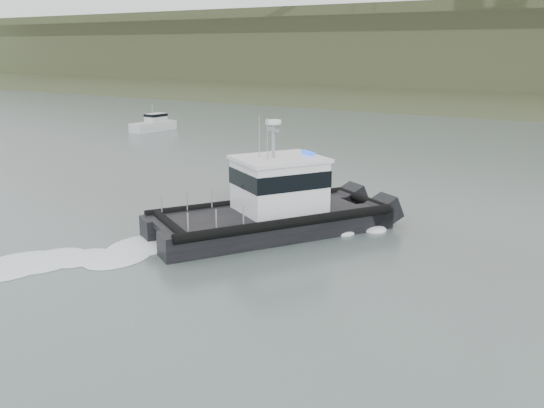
{
  "coord_description": "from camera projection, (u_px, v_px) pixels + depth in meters",
  "views": [
    {
      "loc": [
        14.48,
        -13.69,
        9.44
      ],
      "look_at": [
        -0.35,
        9.07,
        2.4
      ],
      "focal_mm": 40.0,
      "sensor_mm": 36.0,
      "label": 1
    }
  ],
  "objects": [
    {
      "name": "patrol_boat",
      "position": [
        273.0,
        204.0,
        31.51
      ],
      "size": [
        10.28,
        13.18,
        6.11
      ],
      "rotation": [
        0.0,
        0.0,
        -0.53
      ],
      "color": "black",
      "rests_on": "ground"
    },
    {
      "name": "motorboat",
      "position": [
        154.0,
        124.0,
        70.45
      ],
      "size": [
        2.3,
        5.83,
        3.14
      ],
      "rotation": [
        0.0,
        0.0,
        -0.07
      ],
      "color": "silver",
      "rests_on": "ground"
    },
    {
      "name": "ground",
      "position": [
        139.0,
        326.0,
        21.13
      ],
      "size": [
        400.0,
        400.0,
        0.0
      ],
      "primitive_type": "plane",
      "color": "slate",
      "rests_on": "ground"
    }
  ]
}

